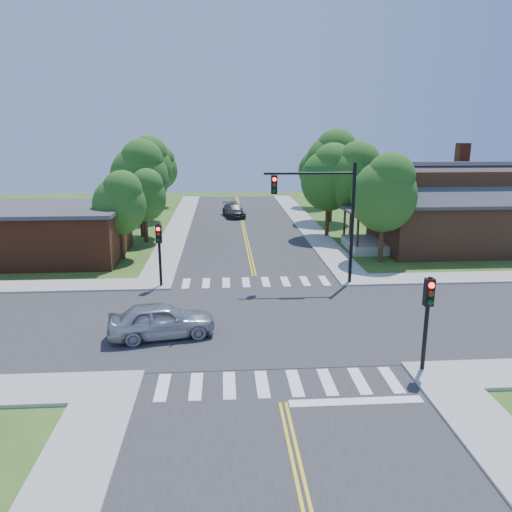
{
  "coord_description": "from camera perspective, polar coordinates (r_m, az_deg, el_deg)",
  "views": [
    {
      "loc": [
        -1.93,
        -22.56,
        9.08
      ],
      "look_at": [
        -0.13,
        4.14,
        2.2
      ],
      "focal_mm": 35.0,
      "sensor_mm": 36.0,
      "label": 1
    }
  ],
  "objects": [
    {
      "name": "tree_w_a",
      "position": [
        36.13,
        -15.25,
        6.03
      ],
      "size": [
        3.71,
        3.52,
        6.3
      ],
      "color": "#382314",
      "rests_on": "ground"
    },
    {
      "name": "tree_e_a",
      "position": [
        35.04,
        14.61,
        7.19
      ],
      "size": [
        4.45,
        4.23,
        7.56
      ],
      "color": "#382314",
      "rests_on": "ground"
    },
    {
      "name": "intersection_patch",
      "position": [
        24.39,
        0.97,
        -7.44
      ],
      "size": [
        10.2,
        10.2,
        0.06
      ],
      "primitive_type": "cube",
      "color": "#2D2D30",
      "rests_on": "ground"
    },
    {
      "name": "road_ns",
      "position": [
        24.39,
        0.97,
        -7.39
      ],
      "size": [
        10.0,
        90.0,
        0.04
      ],
      "primitive_type": "cube",
      "color": "#2D2D30",
      "rests_on": "ground"
    },
    {
      "name": "sidewalk_nw",
      "position": [
        41.79,
        -23.17,
        0.79
      ],
      "size": [
        40.0,
        40.0,
        0.14
      ],
      "color": "#9E9B93",
      "rests_on": "ground"
    },
    {
      "name": "building_nw",
      "position": [
        38.48,
        -22.4,
        2.54
      ],
      "size": [
        10.4,
        8.4,
        3.73
      ],
      "color": "brown",
      "rests_on": "ground"
    },
    {
      "name": "tree_w_c",
      "position": [
        51.07,
        -12.26,
        10.09
      ],
      "size": [
        4.95,
        4.7,
        8.42
      ],
      "color": "#382314",
      "rests_on": "ground"
    },
    {
      "name": "car_silver",
      "position": [
        22.68,
        -10.74,
        -7.27
      ],
      "size": [
        3.55,
        5.35,
        1.59
      ],
      "primitive_type": "imported",
      "rotation": [
        0.0,
        0.0,
        1.75
      ],
      "color": "#B8BBC0",
      "rests_on": "ground"
    },
    {
      "name": "house_ne",
      "position": [
        40.95,
        20.86,
        5.4
      ],
      "size": [
        13.05,
        8.8,
        7.11
      ],
      "color": "#342212",
      "rests_on": "ground"
    },
    {
      "name": "ground",
      "position": [
        24.39,
        0.97,
        -7.44
      ],
      "size": [
        100.0,
        100.0,
        0.0
      ],
      "primitive_type": "plane",
      "color": "#315219",
      "rests_on": "ground"
    },
    {
      "name": "signal_pole_nw",
      "position": [
        29.09,
        -11.01,
        1.4
      ],
      "size": [
        0.34,
        0.42,
        3.8
      ],
      "color": "black",
      "rests_on": "ground"
    },
    {
      "name": "tree_bldg",
      "position": [
        41.22,
        -12.59,
        6.91
      ],
      "size": [
        3.54,
        3.36,
        6.02
      ],
      "color": "#382314",
      "rests_on": "ground"
    },
    {
      "name": "tree_house",
      "position": [
        42.49,
        8.43,
        9.04
      ],
      "size": [
        4.68,
        4.44,
        7.95
      ],
      "color": "#382314",
      "rests_on": "ground"
    },
    {
      "name": "crosswalk_south",
      "position": [
        18.79,
        2.6,
        -14.34
      ],
      "size": [
        8.85,
        2.0,
        0.01
      ],
      "color": "white",
      "rests_on": "ground"
    },
    {
      "name": "centerline",
      "position": [
        24.38,
        0.97,
        -7.34
      ],
      "size": [
        0.3,
        90.0,
        0.01
      ],
      "color": "yellow",
      "rests_on": "ground"
    },
    {
      "name": "signal_pole_se",
      "position": [
        19.62,
        19.05,
        -5.5
      ],
      "size": [
        0.34,
        0.42,
        3.8
      ],
      "color": "black",
      "rests_on": "ground"
    },
    {
      "name": "tree_e_b",
      "position": [
        42.12,
        11.22,
        9.04
      ],
      "size": [
        4.78,
        4.54,
        8.13
      ],
      "color": "#382314",
      "rests_on": "ground"
    },
    {
      "name": "tree_w_d",
      "position": [
        60.32,
        -10.9,
        9.95
      ],
      "size": [
        4.17,
        3.97,
        7.1
      ],
      "color": "#382314",
      "rests_on": "ground"
    },
    {
      "name": "tree_e_d",
      "position": [
        59.04,
        6.98,
        9.98
      ],
      "size": [
        4.15,
        3.94,
        7.05
      ],
      "color": "#382314",
      "rests_on": "ground"
    },
    {
      "name": "stop_bar",
      "position": [
        18.05,
        11.35,
        -16.09
      ],
      "size": [
        4.6,
        0.45,
        0.09
      ],
      "primitive_type": "cube",
      "color": "white",
      "rests_on": "ground"
    },
    {
      "name": "tree_e_c",
      "position": [
        49.74,
        8.82,
        10.65
      ],
      "size": [
        5.35,
        5.08,
        9.09
      ],
      "color": "#382314",
      "rests_on": "ground"
    },
    {
      "name": "tree_w_b",
      "position": [
        43.29,
        -13.1,
        9.19
      ],
      "size": [
        4.86,
        4.62,
        8.26
      ],
      "color": "#382314",
      "rests_on": "ground"
    },
    {
      "name": "crosswalk_north",
      "position": [
        30.21,
        -0.02,
        -2.98
      ],
      "size": [
        8.85,
        2.0,
        0.01
      ],
      "color": "white",
      "rests_on": "ground"
    },
    {
      "name": "car_dgrey",
      "position": [
        52.55,
        -2.57,
        5.19
      ],
      "size": [
        3.39,
        5.22,
        1.33
      ],
      "primitive_type": "imported",
      "rotation": [
        0.0,
        0.0,
        0.17
      ],
      "color": "#2A2D2F",
      "rests_on": "ground"
    },
    {
      "name": "signal_mast_ne",
      "position": [
        29.06,
        7.82,
        5.91
      ],
      "size": [
        5.3,
        0.42,
        7.2
      ],
      "color": "black",
      "rests_on": "ground"
    },
    {
      "name": "sidewalk_ne",
      "position": [
        43.23,
        20.48,
        1.46
      ],
      "size": [
        40.0,
        40.0,
        0.14
      ],
      "color": "#9E9B93",
      "rests_on": "ground"
    },
    {
      "name": "road_ew",
      "position": [
        24.39,
        0.97,
        -7.38
      ],
      "size": [
        90.0,
        10.0,
        0.04
      ],
      "primitive_type": "cube",
      "color": "#2D2D30",
      "rests_on": "ground"
    }
  ]
}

